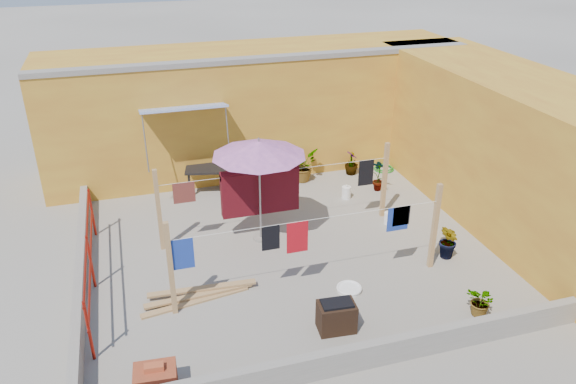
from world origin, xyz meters
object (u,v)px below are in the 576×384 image
object	(u,v)px
water_jug_a	(389,218)
green_hose	(384,168)
white_basin	(349,289)
plant_back_a	(302,165)
patio_umbrella	(259,149)
outdoor_table	(215,169)
water_jug_b	(346,192)
brick_stack	(156,381)
brazier	(336,316)

from	to	relation	value
water_jug_a	green_hose	world-z (taller)	water_jug_a
white_basin	green_hose	bearing A→B (deg)	58.14
plant_back_a	water_jug_a	bearing A→B (deg)	-67.84
patio_umbrella	outdoor_table	size ratio (longest dim) A/B	1.51
outdoor_table	water_jug_b	bearing A→B (deg)	-23.76
brick_stack	brazier	xyz separation A→B (m)	(3.00, 0.57, 0.04)
brick_stack	plant_back_a	size ratio (longest dim) A/B	0.75
water_jug_a	water_jug_b	size ratio (longest dim) A/B	0.90
water_jug_a	outdoor_table	bearing A→B (deg)	140.93
water_jug_a	green_hose	distance (m)	3.04
patio_umbrella	brick_stack	bearing A→B (deg)	-123.69
outdoor_table	brazier	bearing A→B (deg)	-80.42
brazier	plant_back_a	distance (m)	5.98
white_basin	plant_back_a	bearing A→B (deg)	82.04
white_basin	green_hose	world-z (taller)	white_basin
green_hose	white_basin	bearing A→B (deg)	-121.86
brazier	water_jug_a	world-z (taller)	brazier
water_jug_b	white_basin	bearing A→B (deg)	-111.27
brick_stack	water_jug_a	bearing A→B (deg)	33.58
water_jug_b	patio_umbrella	bearing A→B (deg)	-152.56
outdoor_table	white_basin	world-z (taller)	outdoor_table
outdoor_table	water_jug_a	xyz separation A→B (m)	(3.43, -2.78, -0.46)
outdoor_table	water_jug_a	world-z (taller)	outdoor_table
brick_stack	white_basin	size ratio (longest dim) A/B	1.35
water_jug_a	plant_back_a	bearing A→B (deg)	112.16
outdoor_table	brick_stack	xyz separation A→B (m)	(-2.02, -6.40, -0.38)
outdoor_table	water_jug_a	bearing A→B (deg)	-39.07
water_jug_b	plant_back_a	world-z (taller)	plant_back_a
white_basin	brazier	bearing A→B (deg)	-123.59
patio_umbrella	water_jug_a	bearing A→B (deg)	-3.31
brazier	green_hose	xyz separation A→B (m)	(3.67, 5.83, -0.23)
outdoor_table	brick_stack	world-z (taller)	outdoor_table
outdoor_table	brazier	size ratio (longest dim) A/B	2.38
brick_stack	green_hose	world-z (taller)	brick_stack
brick_stack	white_basin	world-z (taller)	brick_stack
outdoor_table	water_jug_b	xyz separation A→B (m)	(3.00, -1.32, -0.45)
patio_umbrella	water_jug_a	xyz separation A→B (m)	(2.92, -0.17, -1.94)
brazier	brick_stack	bearing A→B (deg)	-169.32
water_jug_b	plant_back_a	distance (m)	1.52
water_jug_a	water_jug_b	bearing A→B (deg)	106.35
brazier	plant_back_a	world-z (taller)	plant_back_a
brick_stack	green_hose	xyz separation A→B (m)	(6.67, 6.40, -0.19)
patio_umbrella	white_basin	size ratio (longest dim) A/B	4.90
outdoor_table	plant_back_a	size ratio (longest dim) A/B	1.82
brazier	white_basin	world-z (taller)	brazier
water_jug_a	water_jug_b	world-z (taller)	water_jug_b
brick_stack	green_hose	distance (m)	9.24
outdoor_table	brick_stack	bearing A→B (deg)	-107.49
white_basin	plant_back_a	world-z (taller)	plant_back_a
brazier	outdoor_table	bearing A→B (deg)	99.58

